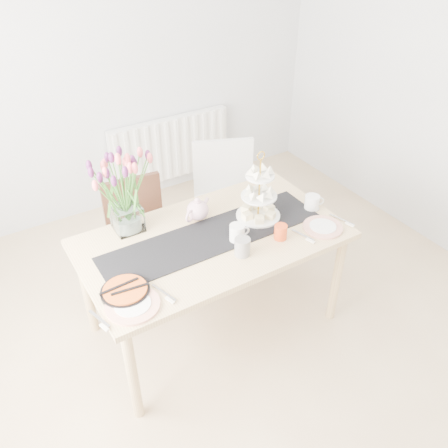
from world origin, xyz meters
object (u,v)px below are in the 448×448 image
cream_jug (312,202)px  mug_grey (242,247)px  tart_tin (125,291)px  plate_right (323,227)px  mug_white (237,233)px  chair_brown (140,229)px  teapot (198,210)px  mug_orange (281,232)px  tulip_vase (122,182)px  plate_left (133,305)px  chair_white (225,193)px  dining_table (213,246)px  radiator (171,148)px  cake_stand (259,201)px

cream_jug → mug_grey: size_ratio=0.88×
tart_tin → mug_grey: (0.70, -0.05, 0.04)m
plate_right → mug_white: bearing=161.8°
chair_brown → mug_white: mug_white is taller
teapot → mug_orange: bearing=-78.1°
tulip_vase → chair_brown: bearing=60.1°
chair_brown → mug_white: bearing=-60.4°
plate_left → chair_brown: bearing=66.2°
cream_jug → mug_grey: mug_grey is taller
chair_white → plate_left: (-1.15, -0.96, 0.21)m
dining_table → mug_orange: bearing=-34.2°
tulip_vase → plate_left: tulip_vase is taller
tulip_vase → mug_white: bearing=-41.6°
teapot → mug_orange: teapot is taller
chair_white → mug_white: chair_white is taller
cream_jug → mug_grey: 0.67m
tulip_vase → mug_white: (0.51, -0.45, -0.28)m
chair_brown → teapot: (0.24, -0.44, 0.33)m
tulip_vase → mug_orange: tulip_vase is taller
radiator → teapot: teapot is taller
plate_left → dining_table: bearing=24.6°
chair_brown → mug_grey: bearing=-66.1°
cake_stand → plate_left: cake_stand is taller
tulip_vase → cream_jug: size_ratio=6.37×
chair_brown → plate_right: 1.29m
mug_grey → mug_orange: mug_grey is taller
mug_orange → plate_right: 0.30m
chair_brown → mug_white: (0.33, -0.76, 0.31)m
cake_stand → teapot: cake_stand is taller
dining_table → chair_brown: chair_brown is taller
chair_white → plate_right: size_ratio=3.80×
tart_tin → cake_stand: bearing=12.1°
chair_brown → plate_left: (-0.42, -0.94, 0.26)m
tulip_vase → cake_stand: 0.85m
chair_white → dining_table: bearing=-104.5°
tulip_vase → teapot: 0.51m
radiator → chair_brown: 1.38m
teapot → tart_tin: bearing=-173.7°
chair_white → plate_right: (0.13, -0.95, 0.21)m
cake_stand → tart_tin: size_ratio=1.60×
mug_white → mug_orange: mug_white is taller
tulip_vase → plate_right: tulip_vase is taller
mug_grey → plate_right: bearing=-40.5°
mug_orange → mug_white: bearing=97.6°
cake_stand → tart_tin: bearing=-167.9°
dining_table → plate_right: (0.63, -0.28, 0.08)m
dining_table → chair_brown: (-0.23, 0.65, -0.18)m
chair_brown → mug_grey: mug_grey is taller
cream_jug → tart_tin: (-1.35, -0.11, -0.03)m
dining_table → plate_right: bearing=-24.3°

